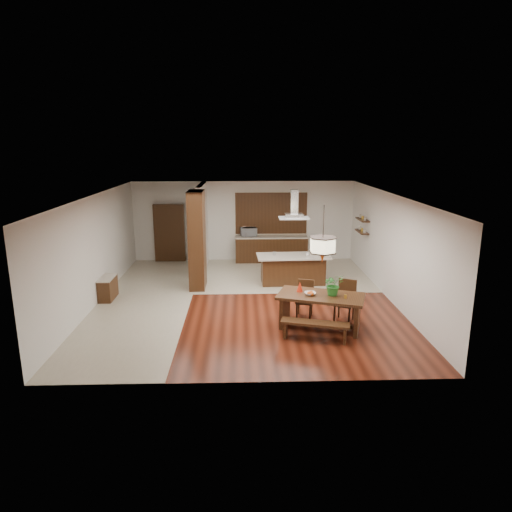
{
  "coord_description": "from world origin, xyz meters",
  "views": [
    {
      "loc": [
        -0.1,
        -11.98,
        4.22
      ],
      "look_at": [
        0.3,
        0.0,
        1.25
      ],
      "focal_mm": 32.0,
      "sensor_mm": 36.0,
      "label": 1
    }
  ],
  "objects_px": {
    "fruit_bowl": "(310,294)",
    "dining_table": "(321,304)",
    "island_cup": "(308,254)",
    "hallway_console": "(108,288)",
    "pendant_lantern": "(323,234)",
    "dining_bench": "(315,331)",
    "dining_chair_left": "(305,299)",
    "kitchen_island": "(293,269)",
    "range_hood": "(294,204)",
    "dining_chair_right": "(345,301)",
    "foliage_plant": "(333,285)",
    "microwave": "(249,232)"
  },
  "relations": [
    {
      "from": "dining_table",
      "to": "microwave",
      "type": "xyz_separation_m",
      "value": [
        -1.56,
        6.26,
        0.51
      ]
    },
    {
      "from": "range_hood",
      "to": "hallway_console",
      "type": "bearing_deg",
      "value": -166.53
    },
    {
      "from": "kitchen_island",
      "to": "dining_chair_left",
      "type": "bearing_deg",
      "value": -92.55
    },
    {
      "from": "fruit_bowl",
      "to": "island_cup",
      "type": "xyz_separation_m",
      "value": [
        0.42,
        3.37,
        0.11
      ]
    },
    {
      "from": "dining_chair_left",
      "to": "kitchen_island",
      "type": "bearing_deg",
      "value": 105.46
    },
    {
      "from": "island_cup",
      "to": "fruit_bowl",
      "type": "bearing_deg",
      "value": -97.18
    },
    {
      "from": "pendant_lantern",
      "to": "dining_table",
      "type": "bearing_deg",
      "value": -90.0
    },
    {
      "from": "dining_table",
      "to": "dining_chair_right",
      "type": "height_order",
      "value": "dining_chair_right"
    },
    {
      "from": "hallway_console",
      "to": "island_cup",
      "type": "bearing_deg",
      "value": 11.26
    },
    {
      "from": "hallway_console",
      "to": "pendant_lantern",
      "type": "bearing_deg",
      "value": -21.97
    },
    {
      "from": "dining_bench",
      "to": "dining_chair_left",
      "type": "bearing_deg",
      "value": 91.66
    },
    {
      "from": "foliage_plant",
      "to": "microwave",
      "type": "distance_m",
      "value": 6.55
    },
    {
      "from": "dining_table",
      "to": "foliage_plant",
      "type": "relative_size",
      "value": 4.33
    },
    {
      "from": "fruit_bowl",
      "to": "microwave",
      "type": "relative_size",
      "value": 0.45
    },
    {
      "from": "foliage_plant",
      "to": "kitchen_island",
      "type": "relative_size",
      "value": 0.22
    },
    {
      "from": "foliage_plant",
      "to": "range_hood",
      "type": "relative_size",
      "value": 0.56
    },
    {
      "from": "hallway_console",
      "to": "pendant_lantern",
      "type": "height_order",
      "value": "pendant_lantern"
    },
    {
      "from": "pendant_lantern",
      "to": "foliage_plant",
      "type": "distance_m",
      "value": 1.21
    },
    {
      "from": "kitchen_island",
      "to": "microwave",
      "type": "relative_size",
      "value": 3.94
    },
    {
      "from": "dining_table",
      "to": "fruit_bowl",
      "type": "xyz_separation_m",
      "value": [
        -0.25,
        0.01,
        0.25
      ]
    },
    {
      "from": "dining_chair_left",
      "to": "range_hood",
      "type": "xyz_separation_m",
      "value": [
        0.02,
        2.78,
        2.01
      ]
    },
    {
      "from": "range_hood",
      "to": "dining_bench",
      "type": "bearing_deg",
      "value": -89.72
    },
    {
      "from": "hallway_console",
      "to": "microwave",
      "type": "height_order",
      "value": "microwave"
    },
    {
      "from": "dining_chair_left",
      "to": "dining_chair_right",
      "type": "distance_m",
      "value": 0.98
    },
    {
      "from": "kitchen_island",
      "to": "microwave",
      "type": "xyz_separation_m",
      "value": [
        -1.31,
        2.76,
        0.64
      ]
    },
    {
      "from": "hallway_console",
      "to": "foliage_plant",
      "type": "distance_m",
      "value": 6.29
    },
    {
      "from": "dining_chair_left",
      "to": "fruit_bowl",
      "type": "bearing_deg",
      "value": -72.65
    },
    {
      "from": "foliage_plant",
      "to": "island_cup",
      "type": "xyz_separation_m",
      "value": [
        -0.1,
        3.39,
        -0.11
      ]
    },
    {
      "from": "dining_chair_left",
      "to": "kitchen_island",
      "type": "relative_size",
      "value": 0.41
    },
    {
      "from": "fruit_bowl",
      "to": "dining_table",
      "type": "bearing_deg",
      "value": -1.2
    },
    {
      "from": "dining_chair_right",
      "to": "pendant_lantern",
      "type": "relative_size",
      "value": 0.77
    },
    {
      "from": "dining_chair_right",
      "to": "hallway_console",
      "type": "bearing_deg",
      "value": -167.31
    },
    {
      "from": "dining_chair_left",
      "to": "hallway_console",
      "type": "bearing_deg",
      "value": 179.88
    },
    {
      "from": "dining_chair_right",
      "to": "dining_chair_left",
      "type": "bearing_deg",
      "value": -169.78
    },
    {
      "from": "pendant_lantern",
      "to": "fruit_bowl",
      "type": "height_order",
      "value": "pendant_lantern"
    },
    {
      "from": "dining_table",
      "to": "range_hood",
      "type": "distance_m",
      "value": 3.98
    },
    {
      "from": "hallway_console",
      "to": "microwave",
      "type": "distance_m",
      "value": 5.72
    },
    {
      "from": "hallway_console",
      "to": "kitchen_island",
      "type": "xyz_separation_m",
      "value": [
        5.29,
        1.26,
        0.15
      ]
    },
    {
      "from": "dining_bench",
      "to": "pendant_lantern",
      "type": "xyz_separation_m",
      "value": [
        0.23,
        0.67,
        2.03
      ]
    },
    {
      "from": "dining_table",
      "to": "island_cup",
      "type": "height_order",
      "value": "island_cup"
    },
    {
      "from": "pendant_lantern",
      "to": "foliage_plant",
      "type": "relative_size",
      "value": 2.61
    },
    {
      "from": "microwave",
      "to": "range_hood",
      "type": "bearing_deg",
      "value": -73.52
    },
    {
      "from": "dining_table",
      "to": "range_hood",
      "type": "relative_size",
      "value": 2.41
    },
    {
      "from": "dining_chair_right",
      "to": "foliage_plant",
      "type": "distance_m",
      "value": 0.8
    },
    {
      "from": "dining_chair_right",
      "to": "foliage_plant",
      "type": "bearing_deg",
      "value": -102.46
    },
    {
      "from": "dining_chair_left",
      "to": "island_cup",
      "type": "height_order",
      "value": "island_cup"
    },
    {
      "from": "dining_chair_right",
      "to": "range_hood",
      "type": "distance_m",
      "value": 3.77
    },
    {
      "from": "dining_chair_right",
      "to": "range_hood",
      "type": "relative_size",
      "value": 1.13
    },
    {
      "from": "dining_table",
      "to": "dining_bench",
      "type": "height_order",
      "value": "dining_table"
    },
    {
      "from": "dining_table",
      "to": "pendant_lantern",
      "type": "relative_size",
      "value": 1.66
    }
  ]
}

